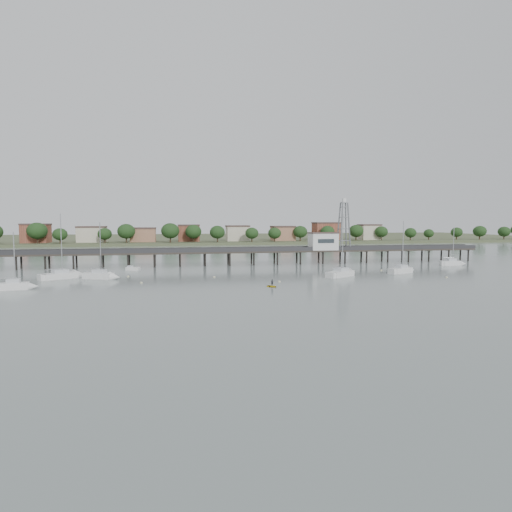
{
  "coord_description": "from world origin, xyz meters",
  "views": [
    {
      "loc": [
        -19.64,
        -61.63,
        12.64
      ],
      "look_at": [
        0.9,
        42.0,
        4.0
      ],
      "focal_mm": 30.0,
      "sensor_mm": 36.0,
      "label": 1
    }
  ],
  "objects_px": {
    "lattice_tower": "(344,226)",
    "sailboat_e": "(455,263)",
    "sailboat_a": "(19,286)",
    "pier": "(241,252)",
    "sailboat_f": "(68,275)",
    "white_tender": "(133,269)",
    "sailboat_b": "(105,276)",
    "sailboat_d": "(404,270)",
    "sailboat_c": "(345,273)",
    "yellow_dinghy": "(272,287)"
  },
  "relations": [
    {
      "from": "sailboat_d",
      "to": "white_tender",
      "type": "height_order",
      "value": "sailboat_d"
    },
    {
      "from": "sailboat_a",
      "to": "white_tender",
      "type": "distance_m",
      "value": 33.23
    },
    {
      "from": "sailboat_c",
      "to": "yellow_dinghy",
      "type": "height_order",
      "value": "sailboat_c"
    },
    {
      "from": "lattice_tower",
      "to": "sailboat_d",
      "type": "distance_m",
      "value": 28.96
    },
    {
      "from": "sailboat_a",
      "to": "sailboat_e",
      "type": "distance_m",
      "value": 109.71
    },
    {
      "from": "sailboat_b",
      "to": "yellow_dinghy",
      "type": "height_order",
      "value": "sailboat_b"
    },
    {
      "from": "sailboat_a",
      "to": "sailboat_d",
      "type": "bearing_deg",
      "value": -1.66
    },
    {
      "from": "lattice_tower",
      "to": "white_tender",
      "type": "relative_size",
      "value": 4.09
    },
    {
      "from": "lattice_tower",
      "to": "sailboat_b",
      "type": "height_order",
      "value": "lattice_tower"
    },
    {
      "from": "sailboat_a",
      "to": "yellow_dinghy",
      "type": "distance_m",
      "value": 47.11
    },
    {
      "from": "white_tender",
      "to": "yellow_dinghy",
      "type": "distance_m",
      "value": 44.61
    },
    {
      "from": "sailboat_a",
      "to": "sailboat_d",
      "type": "relative_size",
      "value": 0.84
    },
    {
      "from": "lattice_tower",
      "to": "sailboat_e",
      "type": "relative_size",
      "value": 1.35
    },
    {
      "from": "sailboat_d",
      "to": "sailboat_b",
      "type": "relative_size",
      "value": 1.02
    },
    {
      "from": "pier",
      "to": "sailboat_d",
      "type": "height_order",
      "value": "sailboat_d"
    },
    {
      "from": "sailboat_e",
      "to": "sailboat_b",
      "type": "height_order",
      "value": "sailboat_b"
    },
    {
      "from": "sailboat_a",
      "to": "sailboat_e",
      "type": "height_order",
      "value": "sailboat_e"
    },
    {
      "from": "yellow_dinghy",
      "to": "sailboat_b",
      "type": "bearing_deg",
      "value": 118.2
    },
    {
      "from": "sailboat_c",
      "to": "sailboat_d",
      "type": "distance_m",
      "value": 17.1
    },
    {
      "from": "sailboat_a",
      "to": "sailboat_e",
      "type": "bearing_deg",
      "value": 3.77
    },
    {
      "from": "sailboat_a",
      "to": "sailboat_b",
      "type": "height_order",
      "value": "sailboat_b"
    },
    {
      "from": "lattice_tower",
      "to": "white_tender",
      "type": "height_order",
      "value": "lattice_tower"
    },
    {
      "from": "pier",
      "to": "sailboat_e",
      "type": "distance_m",
      "value": 61.42
    },
    {
      "from": "sailboat_a",
      "to": "yellow_dinghy",
      "type": "bearing_deg",
      "value": -15.63
    },
    {
      "from": "pier",
      "to": "sailboat_f",
      "type": "xyz_separation_m",
      "value": [
        -42.4,
        -21.07,
        -3.16
      ]
    },
    {
      "from": "sailboat_f",
      "to": "white_tender",
      "type": "xyz_separation_m",
      "value": [
        12.85,
        12.83,
        -0.21
      ]
    },
    {
      "from": "pier",
      "to": "sailboat_b",
      "type": "bearing_deg",
      "value": -144.88
    },
    {
      "from": "sailboat_a",
      "to": "sailboat_d",
      "type": "distance_m",
      "value": 84.39
    },
    {
      "from": "sailboat_c",
      "to": "sailboat_a",
      "type": "xyz_separation_m",
      "value": [
        -67.0,
        -6.63,
        0.02
      ]
    },
    {
      "from": "sailboat_e",
      "to": "yellow_dinghy",
      "type": "distance_m",
      "value": 67.13
    },
    {
      "from": "pier",
      "to": "lattice_tower",
      "type": "bearing_deg",
      "value": 0.0
    },
    {
      "from": "sailboat_c",
      "to": "yellow_dinghy",
      "type": "xyz_separation_m",
      "value": [
        -20.29,
        -12.69,
        -0.63
      ]
    },
    {
      "from": "sailboat_e",
      "to": "white_tender",
      "type": "xyz_separation_m",
      "value": [
        -89.41,
        5.18,
        -0.23
      ]
    },
    {
      "from": "lattice_tower",
      "to": "pier",
      "type": "bearing_deg",
      "value": -180.0
    },
    {
      "from": "sailboat_e",
      "to": "white_tender",
      "type": "bearing_deg",
      "value": -174.66
    },
    {
      "from": "sailboat_c",
      "to": "white_tender",
      "type": "height_order",
      "value": "sailboat_c"
    },
    {
      "from": "sailboat_c",
      "to": "sailboat_e",
      "type": "xyz_separation_m",
      "value": [
        40.3,
        16.19,
        0.02
      ]
    },
    {
      "from": "sailboat_c",
      "to": "sailboat_b",
      "type": "relative_size",
      "value": 1.15
    },
    {
      "from": "sailboat_b",
      "to": "yellow_dinghy",
      "type": "distance_m",
      "value": 38.09
    },
    {
      "from": "white_tender",
      "to": "yellow_dinghy",
      "type": "relative_size",
      "value": 1.64
    },
    {
      "from": "sailboat_c",
      "to": "sailboat_a",
      "type": "height_order",
      "value": "sailboat_c"
    },
    {
      "from": "sailboat_c",
      "to": "sailboat_f",
      "type": "distance_m",
      "value": 62.53
    },
    {
      "from": "sailboat_b",
      "to": "yellow_dinghy",
      "type": "xyz_separation_m",
      "value": [
        33.41,
        -18.28,
        -0.64
      ]
    },
    {
      "from": "lattice_tower",
      "to": "sailboat_b",
      "type": "distance_m",
      "value": 70.68
    },
    {
      "from": "pier",
      "to": "white_tender",
      "type": "height_order",
      "value": "pier"
    },
    {
      "from": "lattice_tower",
      "to": "sailboat_c",
      "type": "height_order",
      "value": "lattice_tower"
    },
    {
      "from": "sailboat_c",
      "to": "yellow_dinghy",
      "type": "distance_m",
      "value": 23.94
    },
    {
      "from": "lattice_tower",
      "to": "sailboat_a",
      "type": "distance_m",
      "value": 87.49
    },
    {
      "from": "sailboat_b",
      "to": "white_tender",
      "type": "xyz_separation_m",
      "value": [
        4.6,
        15.78,
        -0.22
      ]
    },
    {
      "from": "sailboat_d",
      "to": "sailboat_e",
      "type": "bearing_deg",
      "value": 6.52
    }
  ]
}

